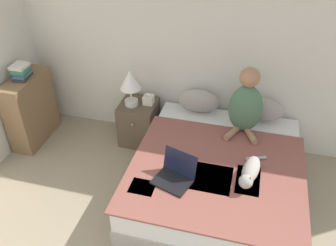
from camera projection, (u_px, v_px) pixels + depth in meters
name	position (u px, v px, depth m)	size (l,w,h in m)	color
wall_back	(235.00, 48.00, 3.96)	(6.13, 0.05, 2.55)	beige
bed	(217.00, 177.00, 3.73)	(1.69, 1.90, 0.52)	#9E998E
pillow_near	(199.00, 101.00, 4.22)	(0.50, 0.22, 0.28)	gray
pillow_far	(262.00, 109.00, 4.07)	(0.50, 0.22, 0.28)	gray
person_sitting	(246.00, 105.00, 3.78)	(0.37, 0.36, 0.77)	#476B4C
cat_tabby	(250.00, 172.00, 3.31)	(0.25, 0.57, 0.18)	#A8A399
laptop_open	(175.00, 175.00, 3.31)	(0.42, 0.39, 0.26)	black
nightstand	(139.00, 122.00, 4.52)	(0.44, 0.47, 0.55)	brown
table_lamp	(130.00, 82.00, 4.16)	(0.25, 0.25, 0.46)	beige
tissue_box	(148.00, 99.00, 4.33)	(0.12, 0.12, 0.14)	beige
bookshelf	(31.00, 109.00, 4.46)	(0.28, 0.73, 0.89)	brown
book_stack_top	(21.00, 71.00, 4.15)	(0.19, 0.26, 0.17)	#2D2D33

